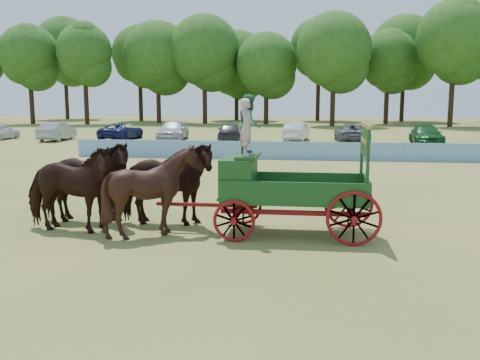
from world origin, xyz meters
name	(u,v)px	position (x,y,z in m)	size (l,w,h in m)	color
ground	(303,243)	(0.00, 0.00, 0.00)	(160.00, 160.00, 0.00)	#A18449
horse_lead_left	(68,189)	(-6.36, 0.31, 1.21)	(1.31, 2.87, 2.43)	black
horse_lead_right	(85,182)	(-6.36, 1.41, 1.21)	(1.31, 2.87, 2.43)	black
horse_wheel_left	(154,191)	(-3.96, 0.31, 1.22)	(1.96, 2.21, 2.43)	black
horse_wheel_right	(165,184)	(-3.96, 1.41, 1.21)	(1.31, 2.87, 2.43)	black
farm_dray	(267,174)	(-1.01, 0.90, 1.64)	(5.99, 2.00, 3.74)	maroon
sponsor_banner	(290,151)	(-1.00, 18.00, 0.53)	(26.00, 0.08, 1.05)	#1D599E
parked_cars	(273,132)	(-2.83, 29.91, 0.76)	(47.46, 7.29, 1.63)	silver
treeline	(295,51)	(-2.05, 60.17, 9.61)	(91.12, 24.37, 15.79)	#382314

